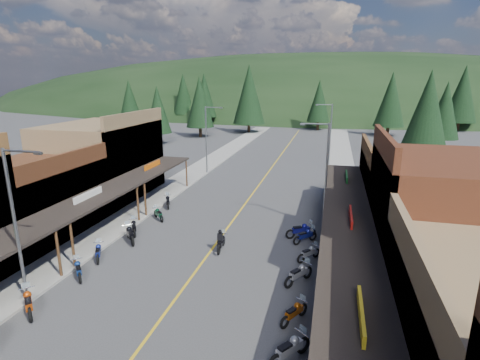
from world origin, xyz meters
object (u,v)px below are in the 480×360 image
Objects in this scene: bike_east_10 at (301,230)px; pine_0 at (129,99)px; pedestrian_east_a at (337,280)px; shop_east_2 at (448,221)px; bike_west_7 at (98,251)px; bike_west_10 at (158,214)px; pedestrian_east_b at (338,213)px; bike_west_11 at (168,201)px; rider_on_bike at (221,241)px; pine_5 at (463,94)px; bike_east_5 at (290,348)px; pine_7 at (183,94)px; bike_west_9 at (134,227)px; streetlight_3 at (329,132)px; bike_east_8 at (309,252)px; pine_3 at (319,101)px; pine_11 at (428,108)px; streetlight_0 at (17,222)px; streetlight_1 at (207,137)px; bike_west_6 at (78,269)px; shop_west_3 at (104,160)px; pine_2 at (249,94)px; bike_east_7 at (299,273)px; bike_west_5 at (28,302)px; bike_east_9 at (305,235)px; bike_east_6 at (294,312)px; shop_east_3 at (412,190)px; pine_8 at (158,110)px; shop_west_2 at (28,200)px; pine_4 at (391,99)px; streetlight_2 at (324,171)px; bike_west_8 at (130,234)px; pine_9 at (445,110)px; pine_10 at (200,102)px; pine_1 at (204,95)px.

pine_0 is at bearing -170.09° from bike_east_10.
pine_0 is 6.12× the size of pedestrian_east_a.
shop_east_2 is 5.58× the size of bike_west_7.
pedestrian_east_b reaches higher than bike_west_10.
rider_on_bike is at bearing -71.45° from bike_west_11.
bike_east_5 is (-27.75, -78.85, -7.35)m from pine_5.
pine_7 reaches higher than bike_west_9.
streetlight_3 is at bearing 103.57° from shop_east_2.
pine_0 is 71.47m from bike_west_7.
bike_east_8 is (38.39, -73.79, -6.70)m from pine_7.
rider_on_bike is (7.12, 3.14, 0.06)m from bike_west_7.
streetlight_3 is 3.88× the size of rider_on_bike.
pine_11 is at bearing -60.26° from pine_3.
bike_west_11 is 0.98× the size of rider_on_bike.
streetlight_0 reaches higher than bike_west_10.
streetlight_1 reaches higher than bike_west_6.
shop_west_3 is 0.78× the size of pine_2.
pine_5 is 7.17× the size of bike_west_7.
bike_east_10 is at bearing 128.54° from bike_east_7.
bike_east_9 is (12.36, 11.44, -0.05)m from bike_west_5.
shop_east_2 is at bearing -48.27° from pine_0.
pine_5 is 75.43m from bike_east_8.
bike_west_11 is at bearing 163.73° from bike_east_6.
pedestrian_east_a is at bearing -113.66° from shop_east_3.
shop_west_3 is 16.57m from bike_west_6.
streetlight_0 is at bearing -141.23° from bike_east_6.
pine_8 reaches higher than bike_east_10.
bike_west_10 is 17.94m from bike_east_5.
bike_east_8 is at bearing -11.06° from bike_west_5.
bike_west_9 is (-0.11, 6.46, 0.02)m from bike_west_6.
pine_5 reaches higher than pine_11.
pine_7 reaches higher than rider_on_bike.
bike_east_9 is (-7.79, -6.51, -1.95)m from shop_east_3.
shop_west_2 reaches higher than rider_on_bike.
streetlight_3 reaches higher than rider_on_bike.
streetlight_3 is 0.57× the size of pine_5.
pine_4 is 5.57× the size of bike_east_10.
bike_west_7 is at bearing -146.63° from streetlight_2.
pedestrian_east_b reaches higher than bike_west_6.
bike_west_6 is at bearing -134.85° from bike_west_8.
pine_9 is (10.22, 43.30, 2.86)m from shop_east_2.
pine_10 is 42.59m from bike_west_11.
pine_1 is 6.56× the size of bike_west_10.
bike_west_10 is 0.98× the size of bike_east_6.
streetlight_0 is 8.90m from bike_west_8.
bike_west_8 is at bearing -112.38° from pine_4.
streetlight_2 reaches higher than bike_east_7.
rider_on_bike is (40.63, -59.71, -5.87)m from pine_0.
streetlight_0 is 10.10m from bike_west_9.
pine_7 is at bearing 162.26° from pine_4.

